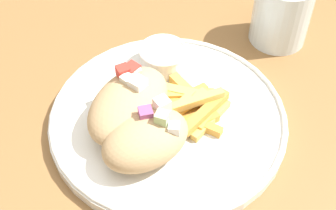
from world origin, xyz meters
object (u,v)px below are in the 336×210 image
(sauce_ramekin, at_px, (163,56))
(pita_sandwich_near, at_px, (146,139))
(fries_pile, at_px, (191,107))
(pita_sandwich_far, at_px, (129,104))
(plate, at_px, (168,118))
(water_glass, at_px, (281,15))

(sauce_ramekin, bearing_deg, pita_sandwich_near, -119.13)
(pita_sandwich_near, bearing_deg, fries_pile, 12.60)
(pita_sandwich_far, xyz_separation_m, fries_pile, (0.07, -0.02, -0.02))
(plate, height_order, water_glass, water_glass)
(fries_pile, relative_size, sauce_ramekin, 1.74)
(pita_sandwich_near, bearing_deg, sauce_ramekin, 46.68)
(pita_sandwich_near, relative_size, fries_pile, 1.06)
(water_glass, bearing_deg, plate, -156.55)
(sauce_ramekin, bearing_deg, water_glass, 1.90)
(plate, xyz_separation_m, water_glass, (0.22, 0.09, 0.03))
(pita_sandwich_near, distance_m, water_glass, 0.30)
(fries_pile, distance_m, water_glass, 0.22)
(sauce_ramekin, distance_m, water_glass, 0.19)
(pita_sandwich_near, distance_m, sauce_ramekin, 0.15)
(pita_sandwich_near, xyz_separation_m, pita_sandwich_far, (-0.00, 0.06, 0.00))
(sauce_ramekin, height_order, water_glass, water_glass)
(pita_sandwich_near, height_order, pita_sandwich_far, same)
(pita_sandwich_near, bearing_deg, water_glass, 13.57)
(pita_sandwich_far, relative_size, sauce_ramekin, 2.31)
(fries_pile, xyz_separation_m, water_glass, (0.19, 0.10, 0.02))
(plate, relative_size, pita_sandwich_near, 2.43)
(plate, bearing_deg, sauce_ramekin, 72.08)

